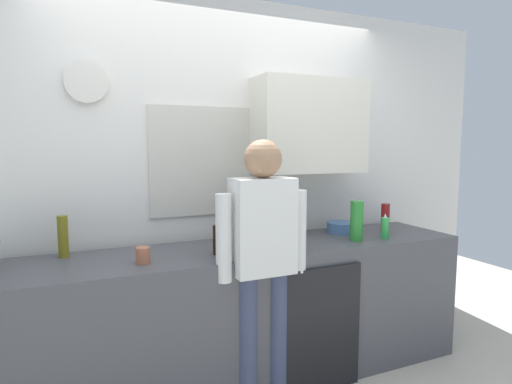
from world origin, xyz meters
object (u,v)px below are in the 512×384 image
bottle_dark_sauce (217,240)px  cup_terracotta_mug (143,255)px  mixing_bowl (341,227)px  bottle_olive_oil (63,237)px  coffee_maker (260,220)px  bottle_clear_soda (357,221)px  bottle_red_vinegar (385,218)px  person_at_sink (263,252)px  dish_soap (385,228)px  storage_canister (289,225)px

bottle_dark_sauce → cup_terracotta_mug: 0.45m
mixing_bowl → bottle_olive_oil: bearing=177.7°
coffee_maker → bottle_dark_sauce: bearing=-148.4°
coffee_maker → bottle_clear_soda: (0.61, -0.28, -0.01)m
bottle_red_vinegar → cup_terracotta_mug: bearing=-175.9°
coffee_maker → bottle_dark_sauce: coffee_maker is taller
bottle_dark_sauce → person_at_sink: size_ratio=0.11×
bottle_dark_sauce → cup_terracotta_mug: (-0.45, -0.02, -0.04)m
coffee_maker → bottle_red_vinegar: coffee_maker is taller
bottle_olive_oil → mixing_bowl: bearing=-2.3°
bottle_olive_oil → dish_soap: bearing=-9.9°
coffee_maker → bottle_olive_oil: bearing=177.2°
bottle_red_vinegar → dish_soap: size_ratio=1.22×
coffee_maker → person_at_sink: (-0.18, -0.45, -0.10)m
mixing_bowl → person_at_sink: (-0.86, -0.43, 0.00)m
storage_canister → bottle_clear_soda: bearing=-41.2°
coffee_maker → bottle_dark_sauce: (-0.39, -0.24, -0.06)m
cup_terracotta_mug → storage_canister: size_ratio=0.54×
coffee_maker → bottle_olive_oil: (-1.25, 0.06, -0.02)m
cup_terracotta_mug → dish_soap: dish_soap is taller
bottle_red_vinegar → person_at_sink: size_ratio=0.14×
person_at_sink → storage_canister: bearing=34.8°
bottle_dark_sauce → storage_canister: size_ratio=1.06×
bottle_clear_soda → mixing_bowl: 0.29m
bottle_clear_soda → person_at_sink: 0.82m
bottle_clear_soda → mixing_bowl: bearing=76.9°
bottle_dark_sauce → bottle_red_vinegar: 1.39m
bottle_olive_oil → bottle_clear_soda: (1.86, -0.34, 0.02)m
bottle_clear_soda → mixing_bowl: size_ratio=1.27×
bottle_olive_oil → mixing_bowl: size_ratio=1.14×
bottle_clear_soda → person_at_sink: bearing=-168.0°
bottle_red_vinegar → mixing_bowl: size_ratio=1.00×
coffee_maker → bottle_clear_soda: size_ratio=1.18×
bottle_dark_sauce → mixing_bowl: 1.09m
dish_soap → person_at_sink: (-1.02, -0.14, -0.03)m
coffee_maker → bottle_dark_sauce: 0.46m
cup_terracotta_mug → storage_canister: storage_canister is taller
coffee_maker → mixing_bowl: coffee_maker is taller
cup_terracotta_mug → mixing_bowl: bearing=9.2°
bottle_olive_oil → person_at_sink: size_ratio=0.16×
person_at_sink → bottle_clear_soda: bearing=-1.3°
bottle_dark_sauce → storage_canister: (0.64, 0.28, -0.01)m
bottle_clear_soda → person_at_sink: person_at_sink is taller
bottle_dark_sauce → person_at_sink: person_at_sink is taller
dish_soap → storage_canister: (-0.59, 0.34, 0.01)m
bottle_clear_soda → dish_soap: size_ratio=1.56×
storage_canister → person_at_sink: size_ratio=0.11×
cup_terracotta_mug → bottle_clear_soda: bearing=-0.7°
bottle_red_vinegar → mixing_bowl: bottle_red_vinegar is taller
bottle_dark_sauce → cup_terracotta_mug: bottle_dark_sauce is taller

